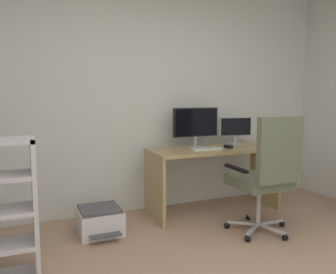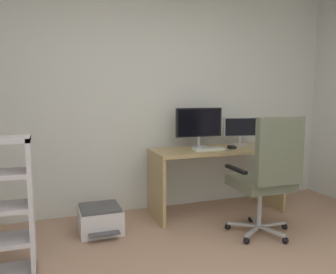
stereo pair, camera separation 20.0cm
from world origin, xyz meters
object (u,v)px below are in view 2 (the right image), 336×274
(monitor_secondary, at_px, (240,129))
(printer, at_px, (100,219))
(desk, at_px, (217,165))
(office_chair, at_px, (268,173))
(monitor_main, at_px, (199,124))
(computer_mouse, at_px, (232,147))
(keyboard, at_px, (208,149))

(monitor_secondary, distance_m, printer, 1.92)
(desk, height_order, monitor_secondary, monitor_secondary)
(office_chair, bearing_deg, monitor_main, 105.36)
(computer_mouse, bearing_deg, desk, 149.63)
(printer, bearing_deg, keyboard, 2.38)
(keyboard, xyz_separation_m, printer, (-1.19, -0.05, -0.63))
(desk, distance_m, keyboard, 0.27)
(monitor_secondary, relative_size, office_chair, 0.36)
(desk, distance_m, computer_mouse, 0.26)
(monitor_main, distance_m, office_chair, 1.06)
(monitor_main, xyz_separation_m, monitor_secondary, (0.54, 0.00, -0.08))
(monitor_secondary, height_order, keyboard, monitor_secondary)
(desk, relative_size, printer, 3.06)
(monitor_secondary, distance_m, computer_mouse, 0.38)
(computer_mouse, bearing_deg, monitor_secondary, 43.21)
(keyboard, relative_size, computer_mouse, 3.40)
(desk, bearing_deg, computer_mouse, -30.43)
(keyboard, bearing_deg, monitor_secondary, 23.25)
(monitor_main, xyz_separation_m, printer, (-1.18, -0.27, -0.88))
(monitor_main, relative_size, printer, 1.14)
(desk, relative_size, office_chair, 1.30)
(desk, relative_size, monitor_secondary, 3.65)
(monitor_main, relative_size, monitor_secondary, 1.36)
(monitor_secondary, xyz_separation_m, computer_mouse, (-0.24, -0.23, -0.18))
(keyboard, distance_m, printer, 1.35)
(desk, relative_size, keyboard, 4.38)
(monitor_main, relative_size, office_chair, 0.49)
(monitor_secondary, bearing_deg, computer_mouse, -136.85)
(desk, distance_m, monitor_secondary, 0.56)
(monitor_main, bearing_deg, desk, -42.08)
(computer_mouse, bearing_deg, office_chair, -93.10)
(keyboard, height_order, office_chair, office_chair)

